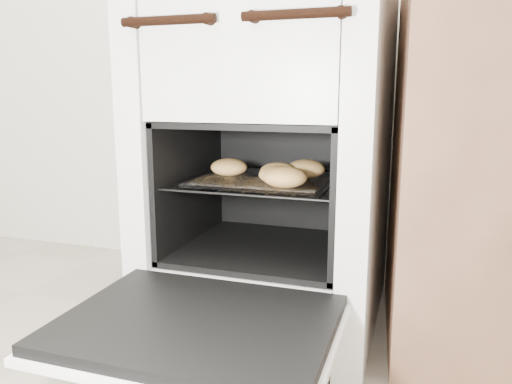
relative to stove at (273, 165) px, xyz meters
The scene contains 5 objects.
stove is the anchor object (origin of this frame).
oven_door 0.59m from the stove, 90.00° to the right, with size 0.56×0.44×0.04m.
oven_rack 0.08m from the stove, 90.00° to the right, with size 0.46×0.44×0.01m.
foil_sheet 0.09m from the stove, 90.00° to the right, with size 0.35×0.31×0.01m, color white.
baked_rolls 0.12m from the stove, 69.09° to the right, with size 0.35×0.26×0.05m.
Camera 1 is at (0.59, -0.23, 0.68)m, focal length 35.00 mm.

